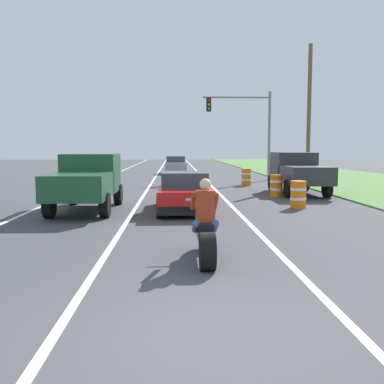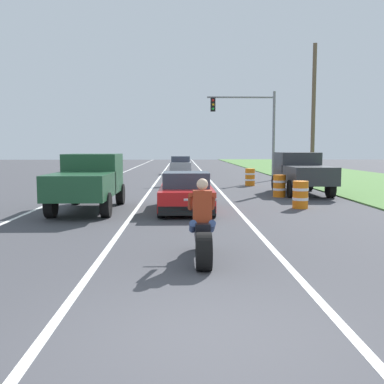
{
  "view_description": "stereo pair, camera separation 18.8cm",
  "coord_description": "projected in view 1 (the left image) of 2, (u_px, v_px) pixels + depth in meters",
  "views": [
    {
      "loc": [
        -0.38,
        -4.85,
        2.19
      ],
      "look_at": [
        0.11,
        7.18,
        1.0
      ],
      "focal_mm": 41.56,
      "sensor_mm": 36.0,
      "label": 1
    },
    {
      "loc": [
        -0.2,
        -4.86,
        2.19
      ],
      "look_at": [
        0.11,
        7.18,
        1.0
      ],
      "focal_mm": 41.56,
      "sensor_mm": 36.0,
      "label": 2
    }
  ],
  "objects": [
    {
      "name": "construction_barrel_mid",
      "position": [
        276.0,
        186.0,
        20.02
      ],
      "size": [
        0.58,
        0.58,
        1.0
      ],
      "color": "orange",
      "rests_on": "ground"
    },
    {
      "name": "lane_stripe_left_solid",
      "position": [
        84.0,
        188.0,
        24.73
      ],
      "size": [
        0.14,
        120.0,
        0.01
      ],
      "primitive_type": "cube",
      "color": "white",
      "rests_on": "ground"
    },
    {
      "name": "pickup_truck_left_lane_dark_green",
      "position": [
        87.0,
        179.0,
        15.5
      ],
      "size": [
        2.02,
        4.8,
        1.98
      ],
      "color": "#1E4C2D",
      "rests_on": "ground"
    },
    {
      "name": "distant_car_far_ahead",
      "position": [
        176.0,
        165.0,
        38.24
      ],
      "size": [
        1.8,
        4.0,
        1.5
      ],
      "color": "#99999E",
      "rests_on": "ground"
    },
    {
      "name": "construction_barrel_far",
      "position": [
        246.0,
        177.0,
        25.92
      ],
      "size": [
        0.58,
        0.58,
        1.0
      ],
      "color": "orange",
      "rests_on": "ground"
    },
    {
      "name": "utility_pole_roadside",
      "position": [
        309.0,
        115.0,
        26.93
      ],
      "size": [
        0.24,
        0.24,
        8.41
      ],
      "primitive_type": "cylinder",
      "color": "brown",
      "rests_on": "ground"
    },
    {
      "name": "construction_barrel_nearest",
      "position": [
        298.0,
        194.0,
        16.24
      ],
      "size": [
        0.58,
        0.58,
        1.0
      ],
      "color": "orange",
      "rests_on": "ground"
    },
    {
      "name": "pickup_truck_right_shoulder_dark_grey",
      "position": [
        298.0,
        171.0,
        21.28
      ],
      "size": [
        2.02,
        4.8,
        1.98
      ],
      "color": "#2D3035",
      "rests_on": "ground"
    },
    {
      "name": "lane_stripe_centre_dashed",
      "position": [
        149.0,
        187.0,
        24.87
      ],
      "size": [
        0.14,
        120.0,
        0.01
      ],
      "primitive_type": "cube",
      "color": "white",
      "rests_on": "ground"
    },
    {
      "name": "ground_plane",
      "position": [
        208.0,
        341.0,
        5.06
      ],
      "size": [
        160.0,
        160.0,
        0.0
      ],
      "primitive_type": "plane",
      "color": "#424247"
    },
    {
      "name": "motorcycle_with_rider",
      "position": [
        205.0,
        232.0,
        8.53
      ],
      "size": [
        0.7,
        2.21,
        1.62
      ],
      "color": "black",
      "rests_on": "ground"
    },
    {
      "name": "lane_stripe_right_solid",
      "position": [
        213.0,
        187.0,
        25.02
      ],
      "size": [
        0.14,
        120.0,
        0.01
      ],
      "primitive_type": "cube",
      "color": "white",
      "rests_on": "ground"
    },
    {
      "name": "sports_car_red",
      "position": [
        184.0,
        193.0,
        15.51
      ],
      "size": [
        1.84,
        4.3,
        1.37
      ],
      "color": "red",
      "rests_on": "ground"
    },
    {
      "name": "traffic_light_mast_near",
      "position": [
        249.0,
        121.0,
        30.09
      ],
      "size": [
        4.64,
        0.34,
        6.0
      ],
      "color": "gray",
      "rests_on": "ground"
    }
  ]
}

